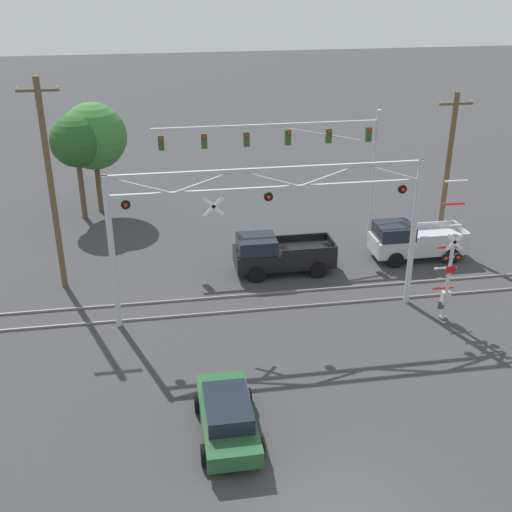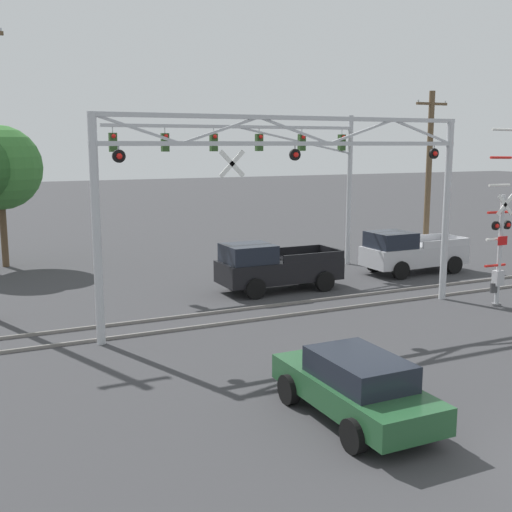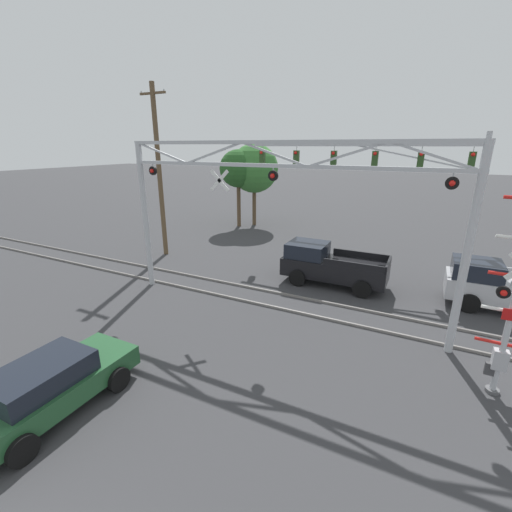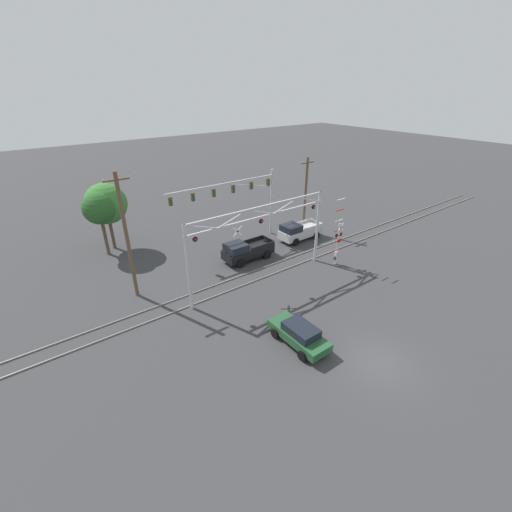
{
  "view_description": "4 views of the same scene",
  "coord_description": "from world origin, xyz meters",
  "px_view_note": "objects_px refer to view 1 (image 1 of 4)",
  "views": [
    {
      "loc": [
        -4.56,
        -12.64,
        14.52
      ],
      "look_at": [
        -0.63,
        11.34,
        3.18
      ],
      "focal_mm": 45.0,
      "sensor_mm": 36.0,
      "label": 1
    },
    {
      "loc": [
        -10.32,
        -6.61,
        5.89
      ],
      "look_at": [
        -1.96,
        10.86,
        2.5
      ],
      "focal_mm": 45.0,
      "sensor_mm": 36.0,
      "label": 2
    },
    {
      "loc": [
        5.23,
        0.15,
        6.61
      ],
      "look_at": [
        -1.81,
        14.18,
        1.53
      ],
      "focal_mm": 24.0,
      "sensor_mm": 36.0,
      "label": 3
    },
    {
      "loc": [
        -15.42,
        -8.08,
        15.33
      ],
      "look_at": [
        0.15,
        12.86,
        2.05
      ],
      "focal_mm": 24.0,
      "sensor_mm": 36.0,
      "label": 4
    }
  ],
  "objects_px": {
    "pickup_truck_lead": "(279,254)",
    "utility_pole_left": "(51,185)",
    "sedan_waiting": "(227,415)",
    "crossing_gantry": "(268,218)",
    "utility_pole_right": "(448,169)",
    "pickup_truck_following": "(413,241)",
    "background_tree_far_left_verge": "(93,136)",
    "crossing_signal_mast": "(448,274)",
    "background_tree_beyond_span": "(76,142)",
    "traffic_signal_span": "(312,150)"
  },
  "relations": [
    {
      "from": "pickup_truck_following",
      "to": "sedan_waiting",
      "type": "relative_size",
      "value": 1.12
    },
    {
      "from": "sedan_waiting",
      "to": "utility_pole_right",
      "type": "distance_m",
      "value": 19.61
    },
    {
      "from": "pickup_truck_lead",
      "to": "pickup_truck_following",
      "type": "distance_m",
      "value": 7.32
    },
    {
      "from": "traffic_signal_span",
      "to": "pickup_truck_following",
      "type": "bearing_deg",
      "value": -33.31
    },
    {
      "from": "traffic_signal_span",
      "to": "background_tree_far_left_verge",
      "type": "height_order",
      "value": "traffic_signal_span"
    },
    {
      "from": "traffic_signal_span",
      "to": "crossing_signal_mast",
      "type": "bearing_deg",
      "value": -68.13
    },
    {
      "from": "sedan_waiting",
      "to": "crossing_gantry",
      "type": "bearing_deg",
      "value": 70.53
    },
    {
      "from": "crossing_signal_mast",
      "to": "traffic_signal_span",
      "type": "relative_size",
      "value": 0.53
    },
    {
      "from": "crossing_signal_mast",
      "to": "background_tree_beyond_span",
      "type": "height_order",
      "value": "crossing_signal_mast"
    },
    {
      "from": "crossing_gantry",
      "to": "background_tree_far_left_verge",
      "type": "height_order",
      "value": "crossing_gantry"
    },
    {
      "from": "sedan_waiting",
      "to": "utility_pole_left",
      "type": "xyz_separation_m",
      "value": [
        -6.52,
        11.95,
        4.37
      ]
    },
    {
      "from": "crossing_signal_mast",
      "to": "background_tree_far_left_verge",
      "type": "bearing_deg",
      "value": 134.2
    },
    {
      "from": "utility_pole_right",
      "to": "background_tree_beyond_span",
      "type": "xyz_separation_m",
      "value": [
        -19.75,
        7.22,
        0.44
      ]
    },
    {
      "from": "pickup_truck_lead",
      "to": "background_tree_far_left_verge",
      "type": "xyz_separation_m",
      "value": [
        -9.39,
        10.3,
        3.78
      ]
    },
    {
      "from": "crossing_gantry",
      "to": "pickup_truck_lead",
      "type": "height_order",
      "value": "crossing_gantry"
    },
    {
      "from": "background_tree_beyond_span",
      "to": "background_tree_far_left_verge",
      "type": "bearing_deg",
      "value": 50.03
    },
    {
      "from": "crossing_signal_mast",
      "to": "pickup_truck_following",
      "type": "bearing_deg",
      "value": 80.32
    },
    {
      "from": "pickup_truck_lead",
      "to": "crossing_gantry",
      "type": "bearing_deg",
      "value": -108.26
    },
    {
      "from": "crossing_signal_mast",
      "to": "utility_pole_right",
      "type": "xyz_separation_m",
      "value": [
        3.22,
        7.75,
        2.15
      ]
    },
    {
      "from": "crossing_gantry",
      "to": "background_tree_far_left_verge",
      "type": "xyz_separation_m",
      "value": [
        -8.06,
        14.34,
        0.16
      ]
    },
    {
      "from": "pickup_truck_lead",
      "to": "background_tree_beyond_span",
      "type": "xyz_separation_m",
      "value": [
        -10.3,
        9.21,
        3.78
      ]
    },
    {
      "from": "sedan_waiting",
      "to": "utility_pole_right",
      "type": "height_order",
      "value": "utility_pole_right"
    },
    {
      "from": "crossing_gantry",
      "to": "utility_pole_right",
      "type": "xyz_separation_m",
      "value": [
        10.78,
        6.03,
        -0.27
      ]
    },
    {
      "from": "pickup_truck_following",
      "to": "crossing_signal_mast",
      "type": "bearing_deg",
      "value": -99.68
    },
    {
      "from": "crossing_gantry",
      "to": "pickup_truck_lead",
      "type": "relative_size",
      "value": 2.66
    },
    {
      "from": "background_tree_beyond_span",
      "to": "utility_pole_left",
      "type": "bearing_deg",
      "value": -91.8
    },
    {
      "from": "utility_pole_left",
      "to": "background_tree_far_left_verge",
      "type": "distance_m",
      "value": 10.19
    },
    {
      "from": "background_tree_beyond_span",
      "to": "crossing_signal_mast",
      "type": "bearing_deg",
      "value": -42.16
    },
    {
      "from": "crossing_signal_mast",
      "to": "utility_pole_left",
      "type": "relative_size",
      "value": 0.65
    },
    {
      "from": "utility_pole_left",
      "to": "background_tree_beyond_span",
      "type": "bearing_deg",
      "value": 88.2
    },
    {
      "from": "crossing_signal_mast",
      "to": "pickup_truck_following",
      "type": "height_order",
      "value": "crossing_signal_mast"
    },
    {
      "from": "sedan_waiting",
      "to": "utility_pole_right",
      "type": "relative_size",
      "value": 0.52
    },
    {
      "from": "background_tree_far_left_verge",
      "to": "crossing_signal_mast",
      "type": "bearing_deg",
      "value": -45.8
    },
    {
      "from": "pickup_truck_lead",
      "to": "sedan_waiting",
      "type": "xyz_separation_m",
      "value": [
        -4.06,
        -11.76,
        -0.22
      ]
    },
    {
      "from": "pickup_truck_lead",
      "to": "sedan_waiting",
      "type": "height_order",
      "value": "pickup_truck_lead"
    },
    {
      "from": "utility_pole_right",
      "to": "background_tree_far_left_verge",
      "type": "relative_size",
      "value": 1.23
    },
    {
      "from": "background_tree_far_left_verge",
      "to": "traffic_signal_span",
      "type": "bearing_deg",
      "value": -29.2
    },
    {
      "from": "traffic_signal_span",
      "to": "pickup_truck_lead",
      "type": "relative_size",
      "value": 2.42
    },
    {
      "from": "utility_pole_left",
      "to": "background_tree_beyond_span",
      "type": "height_order",
      "value": "utility_pole_left"
    },
    {
      "from": "traffic_signal_span",
      "to": "utility_pole_left",
      "type": "bearing_deg",
      "value": -164.94
    },
    {
      "from": "pickup_truck_lead",
      "to": "utility_pole_left",
      "type": "height_order",
      "value": "utility_pole_left"
    },
    {
      "from": "pickup_truck_lead",
      "to": "utility_pole_left",
      "type": "xyz_separation_m",
      "value": [
        -10.59,
        0.19,
        4.15
      ]
    },
    {
      "from": "crossing_gantry",
      "to": "traffic_signal_span",
      "type": "relative_size",
      "value": 1.1
    },
    {
      "from": "pickup_truck_following",
      "to": "background_tree_far_left_verge",
      "type": "distance_m",
      "value": 19.72
    },
    {
      "from": "pickup_truck_following",
      "to": "traffic_signal_span",
      "type": "bearing_deg",
      "value": 146.69
    },
    {
      "from": "crossing_gantry",
      "to": "pickup_truck_lead",
      "type": "bearing_deg",
      "value": 71.74
    },
    {
      "from": "background_tree_far_left_verge",
      "to": "utility_pole_right",
      "type": "bearing_deg",
      "value": -23.8
    },
    {
      "from": "crossing_gantry",
      "to": "utility_pole_left",
      "type": "distance_m",
      "value": 10.19
    },
    {
      "from": "pickup_truck_lead",
      "to": "background_tree_beyond_span",
      "type": "relative_size",
      "value": 0.79
    },
    {
      "from": "background_tree_beyond_span",
      "to": "utility_pole_right",
      "type": "bearing_deg",
      "value": -20.07
    }
  ]
}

